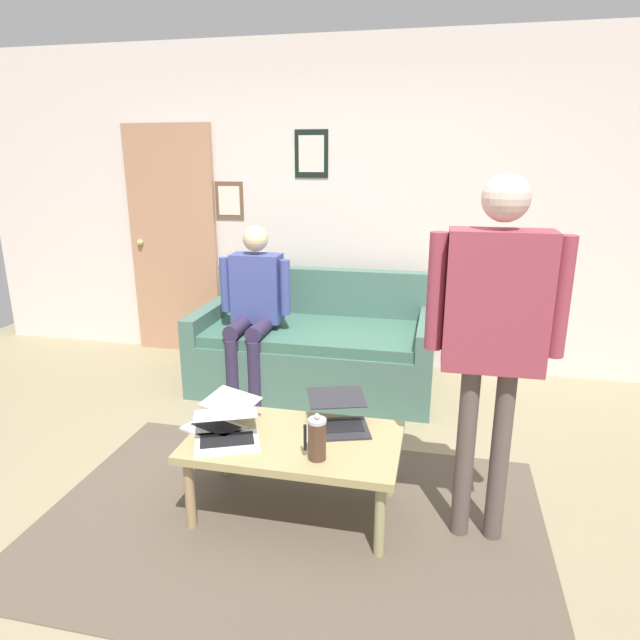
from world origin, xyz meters
name	(u,v)px	position (x,y,z in m)	size (l,w,h in m)	color
ground_plane	(286,497)	(0.00, 0.00, 0.00)	(7.68, 7.68, 0.00)	gray
area_rug	(290,521)	(-0.08, 0.20, 0.00)	(2.51, 1.67, 0.01)	brown
back_wall	(354,209)	(0.00, -2.20, 1.35)	(7.04, 0.11, 2.70)	silver
interior_door	(173,242)	(1.64, -2.11, 1.02)	(0.82, 0.09, 2.05)	tan
couch	(316,348)	(0.19, -1.56, 0.30)	(1.84, 0.94, 0.88)	#45695C
coffee_table	(294,446)	(-0.08, 0.10, 0.37)	(1.06, 0.62, 0.42)	#9D8D5C
laptop_left	(227,432)	(0.24, 0.20, 0.46)	(0.41, 0.41, 0.14)	silver
laptop_center	(338,417)	(-0.27, -0.08, 0.47)	(0.39, 0.44, 0.14)	#28282D
laptop_right	(220,419)	(0.34, 0.06, 0.46)	(0.39, 0.42, 0.13)	silver
french_press	(317,439)	(-0.23, 0.26, 0.52)	(0.11, 0.09, 0.23)	#4C3323
person_standing	(495,319)	(-0.99, 0.09, 1.10)	(0.59, 0.20, 1.71)	brown
person_seated	(254,301)	(0.62, -1.34, 0.73)	(0.55, 0.51, 1.28)	#302743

